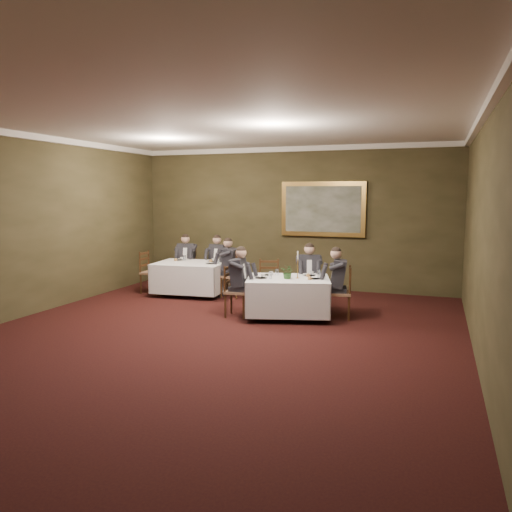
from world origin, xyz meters
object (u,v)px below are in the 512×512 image
Objects in this scene: chair_main_backright at (309,295)px; chair_sec_backright at (219,278)px; chair_main_backleft at (268,294)px; chair_sec_endleft at (151,281)px; diner_main_endright at (340,292)px; diner_sec_backleft at (187,268)px; centerpiece at (288,271)px; candlestick at (298,268)px; diner_sec_backright at (219,269)px; chair_sec_endright at (232,285)px; diner_main_endleft at (237,290)px; diner_main_backright at (309,284)px; chair_main_endright at (340,303)px; diner_sec_endright at (232,275)px; chair_main_endleft at (237,302)px; table_main at (288,294)px; chair_sec_backleft at (187,276)px; table_second at (191,276)px; painting at (323,209)px.

chair_sec_backright is (-2.58, 1.26, 0.00)m from chair_main_backright.
chair_main_backleft and chair_sec_endleft have the same top height.
diner_main_endright is 1.00× the size of diner_sec_backleft.
centerpiece is 0.52× the size of candlestick.
diner_sec_backright is 1.35× the size of chair_sec_endright.
diner_main_endleft is (-1.12, -1.15, 0.23)m from chair_main_backright.
chair_main_endright is (0.76, -0.61, -0.23)m from diner_main_backright.
diner_sec_backleft is 1.02m from chair_sec_endleft.
diner_sec_backleft reaches higher than centerpiece.
diner_main_endleft reaches higher than chair_main_backleft.
diner_sec_backleft is 4.80× the size of centerpiece.
diner_sec_endright is (-1.13, 0.73, 0.23)m from chair_main_backleft.
diner_main_backright is at bearing -107.37° from chair_sec_endright.
chair_main_backleft and chair_main_endleft have the same top height.
chair_sec_backleft reaches higher than table_main.
chair_main_endright is at bearing 16.59° from candlestick.
chair_main_endleft is at bearing -90.00° from diner_main_endleft.
diner_sec_backleft reaches higher than table_second.
diner_main_endleft is at bearing 28.31° from diner_main_backright.
centerpiece is (2.77, -1.39, 0.46)m from table_second.
diner_sec_backright is at bearing -160.93° from painting.
diner_main_endleft is 1.95m from diner_main_endright.
chair_sec_backleft is at bearing 63.49° from chair_sec_endright.
chair_main_endright is (1.89, 0.53, -0.23)m from diner_main_endleft.
chair_sec_endleft is at bearing -122.90° from chair_main_endleft.
table_main is at bearing 61.24° from chair_main_backright.
diner_sec_endright is 0.65× the size of painting.
painting is (0.00, 2.96, 1.54)m from table_main.
candlestick is (3.42, -2.02, 0.45)m from diner_sec_backleft.
table_second is 1.02m from chair_sec_endleft.
diner_sec_backright reaches higher than chair_sec_endright.
chair_sec_backright is 1.02m from diner_sec_endright.
table_main is at bearing 60.88° from diner_main_backright.
painting is at bearing 9.27° from chair_main_endright.
chair_sec_backright is 3.57× the size of centerpiece.
chair_main_endleft is at bearing -165.04° from candlestick.
candlestick is (1.13, 0.30, 0.68)m from chair_main_endleft.
diner_main_endright is at bearing 152.37° from chair_main_backleft.
table_main is 1.83× the size of chair_sec_endleft.
diner_main_endleft reaches higher than table_second.
chair_main_endleft is 1.00× the size of chair_sec_backleft.
candlestick is (-0.01, -0.84, 0.45)m from diner_main_backright.
diner_main_endleft and diner_sec_backleft have the same top height.
chair_main_endright is 1.05m from candlestick.
diner_main_endleft and diner_sec_endright have the same top height.
centerpiece reaches higher than chair_main_endleft.
candlestick is (0.15, 0.13, 0.06)m from centerpiece.
candlestick is at bearing 136.18° from chair_sec_backleft.
diner_sec_endright is (0.65, -0.75, 0.00)m from diner_sec_backright.
diner_sec_endright is at bearing 90.00° from chair_sec_endright.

